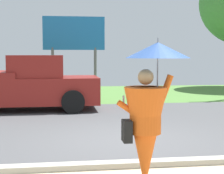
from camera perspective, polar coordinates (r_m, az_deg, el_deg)
ground_plane at (r=11.22m, az=-0.90°, el=-4.99°), size 40.00×22.00×0.20m
monk_pedestrian at (r=5.19m, az=5.53°, el=-4.30°), size 1.02×0.90×2.13m
pickup_truck at (r=13.03m, az=-13.58°, el=0.34°), size 5.20×2.28×1.88m
roadside_billboard at (r=15.78m, az=-5.89°, el=7.34°), size 2.60×0.12×3.50m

